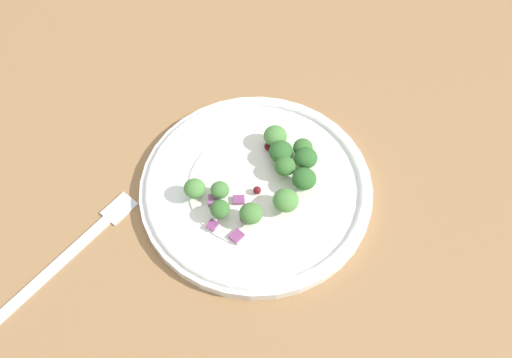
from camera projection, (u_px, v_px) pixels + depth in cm
name	position (u px, v px, depth cm)	size (l,w,h in cm)	color
ground_plane	(237.00, 187.00, 71.19)	(180.00, 180.00, 2.00)	olive
plate	(256.00, 188.00, 68.90)	(26.03, 26.03, 1.70)	white
dressing_pool	(256.00, 186.00, 68.53)	(15.10, 15.10, 0.20)	white
broccoli_floret_0	(281.00, 152.00, 68.87)	(2.77, 2.77, 2.81)	#ADD18E
broccoli_floret_1	(220.00, 209.00, 65.03)	(2.12, 2.12, 2.15)	#ADD18E
broccoli_floret_2	(306.00, 158.00, 68.16)	(2.58, 2.58, 2.62)	#ADD18E
broccoli_floret_3	(303.00, 148.00, 69.32)	(2.22, 2.22, 2.24)	#8EB77A
broccoli_floret_4	(285.00, 166.00, 67.85)	(2.37, 2.37, 2.40)	#ADD18E
broccoli_floret_5	(286.00, 201.00, 65.51)	(2.79, 2.79, 2.82)	#ADD18E
broccoli_floret_6	(275.00, 136.00, 70.07)	(2.67, 2.67, 2.70)	#8EB77A
broccoli_floret_7	(194.00, 188.00, 66.49)	(2.35, 2.35, 2.38)	#9EC684
broccoli_floret_8	(220.00, 190.00, 66.46)	(2.05, 2.05, 2.08)	#8EB77A
broccoli_floret_9	(304.00, 179.00, 66.75)	(2.67, 2.67, 2.71)	#9EC684
broccoli_floret_10	(251.00, 214.00, 64.54)	(2.47, 2.47, 2.50)	#9EC684
cranberry_0	(257.00, 190.00, 67.43)	(0.87, 0.87, 0.87)	maroon
cranberry_1	(268.00, 146.00, 70.73)	(0.96, 0.96, 0.96)	#4C0A14
cranberry_2	(244.00, 218.00, 65.67)	(0.89, 0.89, 0.89)	maroon
onion_bit_0	(239.00, 200.00, 67.13)	(1.02, 1.27, 0.38)	#843D75
onion_bit_1	(213.00, 200.00, 66.90)	(1.30, 1.11, 0.49)	#934C84
onion_bit_2	(279.00, 152.00, 70.29)	(0.94, 1.33, 0.50)	#A35B93
onion_bit_3	(236.00, 236.00, 64.87)	(1.33, 1.13, 0.60)	#843D75
onion_bit_4	(212.00, 225.00, 65.46)	(1.13, 0.97, 0.37)	#843D75
fork	(76.00, 247.00, 65.58)	(18.18, 7.72, 0.50)	silver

